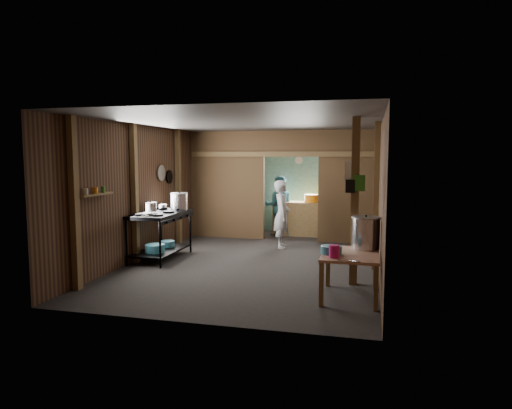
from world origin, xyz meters
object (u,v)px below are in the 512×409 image
(stove_pot_large, at_px, (179,202))
(stock_pot, at_px, (366,233))
(cook, at_px, (282,214))
(prep_table, at_px, (350,275))
(yellow_tub, at_px, (311,198))
(gas_range, at_px, (161,236))
(pink_bucket, at_px, (334,251))

(stove_pot_large, xyz_separation_m, stock_pot, (3.74, -1.78, -0.21))
(cook, bearing_deg, prep_table, -165.57)
(stove_pot_large, relative_size, yellow_tub, 1.03)
(prep_table, bearing_deg, stock_pot, 62.69)
(gas_range, xyz_separation_m, prep_table, (3.71, -1.62, -0.14))
(stove_pot_large, distance_m, cook, 2.24)
(stove_pot_large, xyz_separation_m, pink_bucket, (3.34, -2.50, -0.35))
(stock_pot, height_order, pink_bucket, stock_pot)
(stove_pot_large, height_order, stock_pot, stove_pot_large)
(prep_table, distance_m, stock_pot, 0.70)
(pink_bucket, height_order, cook, cook)
(stove_pot_large, height_order, yellow_tub, stove_pot_large)
(prep_table, bearing_deg, stove_pot_large, 148.52)
(stove_pot_large, relative_size, stock_pot, 0.72)
(gas_range, distance_m, stove_pot_large, 0.84)
(stove_pot_large, bearing_deg, stock_pot, -25.48)
(gas_range, xyz_separation_m, stock_pot, (3.91, -1.23, 0.41))
(stock_pot, distance_m, pink_bucket, 0.84)
(pink_bucket, xyz_separation_m, cook, (-1.41, 3.61, 0.02))
(stove_pot_large, bearing_deg, gas_range, -107.19)
(stove_pot_large, bearing_deg, prep_table, -31.48)
(gas_range, relative_size, yellow_tub, 4.41)
(stock_pot, bearing_deg, stove_pot_large, 154.52)
(yellow_tub, xyz_separation_m, cook, (-0.43, -1.68, -0.21))
(prep_table, distance_m, yellow_tub, 5.13)
(pink_bucket, relative_size, cook, 0.12)
(prep_table, relative_size, stock_pot, 2.17)
(pink_bucket, bearing_deg, cook, 111.39)
(gas_range, relative_size, cook, 1.05)
(stove_pot_large, height_order, cook, cook)
(yellow_tub, bearing_deg, cook, -104.29)
(prep_table, relative_size, cook, 0.73)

